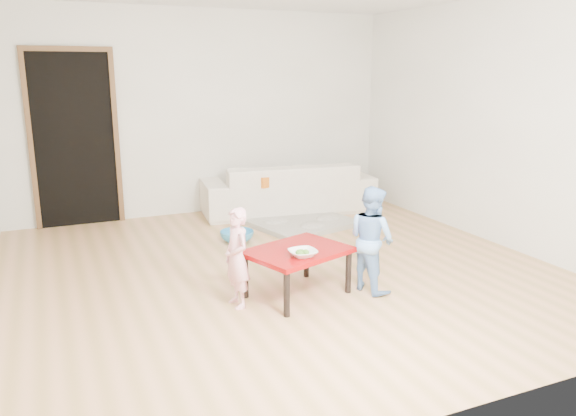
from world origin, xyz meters
TOP-DOWN VIEW (x-y plane):
  - floor at (0.00, 0.00)m, footprint 5.00×5.00m
  - back_wall at (0.00, 2.50)m, footprint 5.00×0.02m
  - right_wall at (2.50, 0.00)m, footprint 0.02×5.00m
  - doorway at (-1.60, 2.48)m, footprint 1.02×0.08m
  - sofa at (0.98, 2.05)m, footprint 2.33×1.14m
  - cushion at (0.64, 1.91)m, footprint 0.60×0.56m
  - red_table at (-0.10, -0.62)m, footprint 0.96×0.84m
  - bowl at (-0.14, -0.81)m, footprint 0.22×0.22m
  - broccoli at (-0.14, -0.81)m, footprint 0.12×0.12m
  - child_pink at (-0.63, -0.63)m, footprint 0.23×0.32m
  - child_blue at (0.53, -0.76)m, footprint 0.43×0.50m
  - basin at (-0.08, 1.03)m, footprint 0.37×0.37m
  - blanket at (0.87, 1.32)m, footprint 1.33×1.20m

SIDE VIEW (x-z plane):
  - floor at x=0.00m, z-range -0.01..0.01m
  - blanket at x=0.87m, z-range 0.00..0.06m
  - basin at x=-0.08m, z-range 0.00..0.12m
  - red_table at x=-0.10m, z-range 0.00..0.40m
  - sofa at x=0.98m, z-range 0.00..0.66m
  - child_pink at x=-0.63m, z-range 0.00..0.81m
  - bowl at x=-0.14m, z-range 0.40..0.46m
  - broccoli at x=-0.14m, z-range 0.40..0.46m
  - child_blue at x=0.53m, z-range 0.00..0.91m
  - cushion at x=0.64m, z-range 0.43..0.56m
  - doorway at x=-1.60m, z-range -0.03..2.08m
  - back_wall at x=0.00m, z-range 0.00..2.60m
  - right_wall at x=2.50m, z-range 0.00..2.60m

